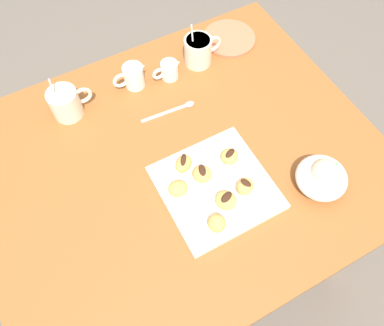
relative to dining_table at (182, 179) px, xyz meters
The scene contains 22 objects.
ground_plane 0.59m from the dining_table, ahead, with size 8.00×8.00×0.00m, color #665B51.
dining_table is the anchor object (origin of this frame).
pastry_plate_square 0.18m from the dining_table, 73.09° to the right, with size 0.27×0.27×0.02m, color white.
coffee_mug_cream_left 0.39m from the dining_table, 125.98° to the left, with size 0.12×0.08×0.13m.
coffee_mug_cream_right 0.40m from the dining_table, 53.38° to the left, with size 0.12×0.08×0.14m.
cream_pitcher_white 0.33m from the dining_table, 90.47° to the left, with size 0.10×0.06×0.07m.
ice_cream_bowl 0.40m from the dining_table, 40.68° to the right, with size 0.13×0.13×0.10m.
chocolate_sauce_pitcher 0.33m from the dining_table, 68.99° to the left, with size 0.09×0.05×0.06m.
saucer_coral_left 0.49m from the dining_table, 42.96° to the left, with size 0.17×0.17×0.01m, color #E5704C.
loose_spoon_near_saucer 0.20m from the dining_table, 68.80° to the left, with size 0.16×0.02×0.01m.
beignet_0 0.18m from the dining_table, 78.06° to the right, with size 0.05×0.05×0.04m, color #DBA351.
chocolate_drizzle_0 0.19m from the dining_table, 78.06° to the right, with size 0.03×0.02×0.01m, color #381E11.
beignet_1 0.27m from the dining_table, 94.16° to the right, with size 0.05×0.04×0.04m, color #DBA351.
beignet_2 0.16m from the dining_table, 104.17° to the right, with size 0.05×0.04×0.04m, color #DBA351.
chocolate_drizzle_2 0.18m from the dining_table, 104.17° to the right, with size 0.04×0.01×0.01m, color #381E11.
beignet_3 0.23m from the dining_table, 78.86° to the right, with size 0.05×0.05×0.03m, color #DBA351.
chocolate_drizzle_3 0.25m from the dining_table, 78.86° to the right, with size 0.03×0.02×0.01m, color #381E11.
beignet_4 0.24m from the dining_table, 60.12° to the right, with size 0.04×0.05×0.04m, color #DBA351.
chocolate_drizzle_4 0.26m from the dining_table, 60.12° to the right, with size 0.03×0.02×0.01m, color #381E11.
beignet_5 0.20m from the dining_table, 33.84° to the right, with size 0.05×0.05×0.03m, color #DBA351.
chocolate_drizzle_5 0.21m from the dining_table, 33.84° to the right, with size 0.03×0.02×0.01m, color #381E11.
beignet_6 0.18m from the dining_table, 120.52° to the right, with size 0.04×0.05×0.03m, color #DBA351.
Camera 1 is at (-0.22, -0.47, 1.60)m, focal length 35.82 mm.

